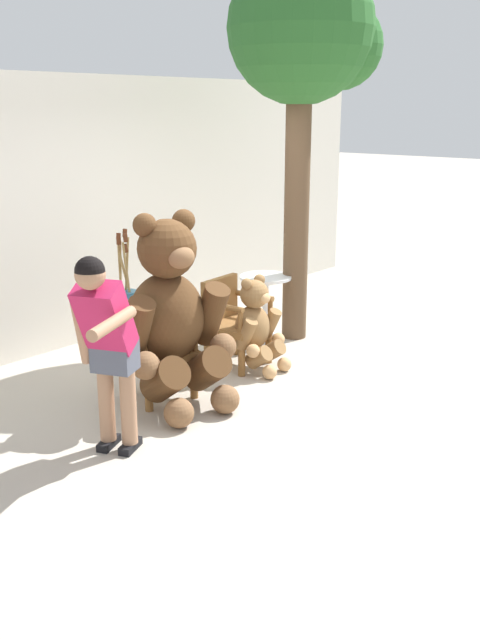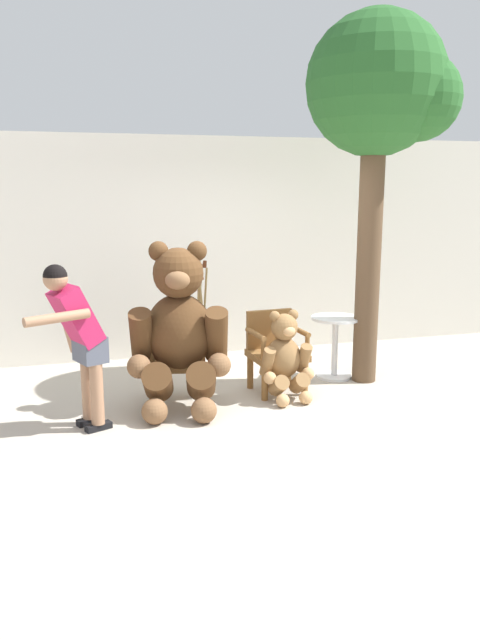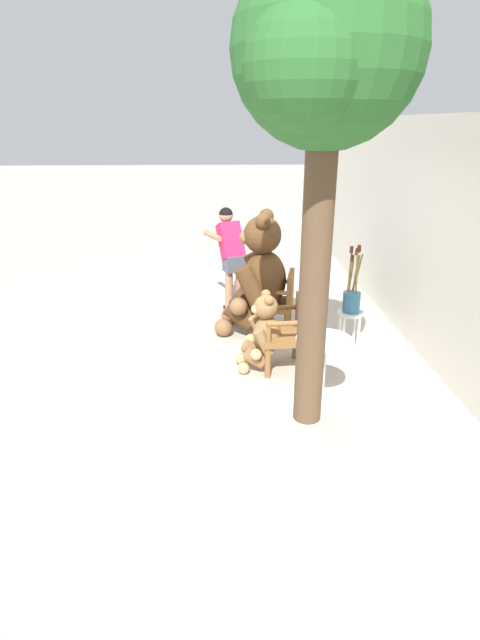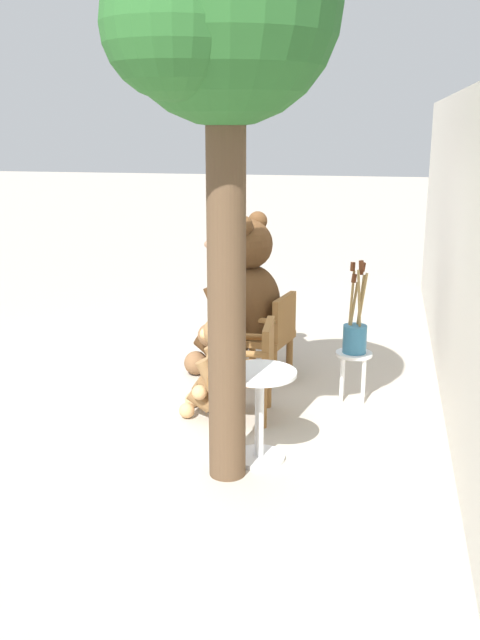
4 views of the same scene
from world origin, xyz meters
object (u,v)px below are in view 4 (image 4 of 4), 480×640
Objects in this scene: teddy_bear_small at (216,365)px; wooden_chair_right at (249,367)px; person_visitor at (231,268)px; round_side_table at (259,405)px; wooden_chair_left at (269,333)px; brush_bucket at (355,332)px; patio_tree at (217,23)px; teddy_bear_large at (243,297)px; white_stool at (354,363)px.

wooden_chair_right is at bearing 91.63° from teddy_bear_small.
round_side_table is at bearing 16.36° from person_visitor.
wooden_chair_left is 0.56× the size of person_visitor.
patio_tree is at bearing -26.19° from brush_bucket.
wooden_chair_right is at bearing -163.53° from round_side_table.
brush_bucket is (0.49, 1.15, -0.16)m from teddy_bear_large.
brush_bucket is 1.21× the size of round_side_table.
wooden_chair_left is 1.89m from round_side_table.
wooden_chair_left is at bearing -179.57° from patio_tree.
teddy_bear_large reaches higher than round_side_table.
brush_bucket is at bearing 124.27° from wooden_chair_right.
wooden_chair_right is at bearing 16.32° from person_visitor.
person_visitor reaches higher than round_side_table.
white_stool is 3.38m from patio_tree.
teddy_bear_small is (1.10, -0.02, -0.36)m from teddy_bear_large.
teddy_bear_large is at bearing -165.03° from round_side_table.
teddy_bear_large is 1.16m from teddy_bear_small.
wooden_chair_right is 0.56× the size of person_visitor.
person_visitor is 3.34× the size of white_stool.
patio_tree is at bearing 14.94° from teddy_bear_small.
wooden_chair_right is at bearing 13.84° from teddy_bear_large.
wooden_chair_right is 1.19× the size of round_side_table.
round_side_table reaches higher than white_stool.
wooden_chair_right is at bearing 0.07° from wooden_chair_left.
person_visitor is 3.03m from round_side_table.
wooden_chair_left is 0.22× the size of patio_tree.
round_side_table is (1.90, 0.51, -0.37)m from teddy_bear_large.
patio_tree is (1.16, 0.02, 2.65)m from wooden_chair_right.
teddy_bear_small reaches higher than wooden_chair_right.
brush_bucket is (-0.60, 0.88, 0.20)m from wooden_chair_right.
brush_bucket is at bearing 117.43° from teddy_bear_small.
patio_tree is at bearing -26.20° from white_stool.
wooden_chair_right is 1.07m from white_stool.
wooden_chair_left and wooden_chair_right have the same top height.
wooden_chair_left reaches higher than round_side_table.
teddy_bear_large is 1.03m from person_visitor.
teddy_bear_large reaches higher than white_stool.
white_stool is at bearing 66.76° from teddy_bear_large.
patio_tree is (2.22, 0.02, 2.65)m from wooden_chair_left.
patio_tree is (1.76, -0.87, 2.75)m from white_stool.
patio_tree reaches higher than white_stool.
teddy_bear_large is at bearing -113.24° from white_stool.
teddy_bear_small is at bearing -15.22° from wooden_chair_left.
person_visitor is 1.75× the size of brush_bucket.
teddy_bear_large is (-0.03, -0.27, 0.35)m from wooden_chair_left.
teddy_bear_large is at bearing 178.81° from teddy_bear_small.
brush_bucket is 3.14m from patio_tree.
person_visitor reaches higher than white_stool.
wooden_chair_left is 0.98× the size of brush_bucket.
brush_bucket is (-0.00, 0.00, 0.30)m from white_stool.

